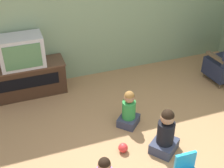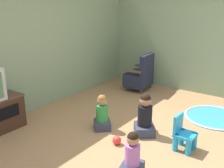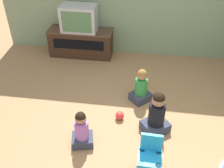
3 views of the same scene
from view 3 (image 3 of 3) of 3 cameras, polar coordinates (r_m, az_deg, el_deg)
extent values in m
plane|color=#9E754C|center=(3.68, 6.18, -12.73)|extent=(30.00, 30.00, 0.00)
cube|color=#382316|center=(5.47, -6.74, 8.93)|extent=(1.26, 0.43, 0.55)
cube|color=#503626|center=(5.35, -6.95, 11.45)|extent=(1.29, 0.44, 0.02)
cube|color=black|center=(5.25, -7.36, 8.49)|extent=(1.01, 0.01, 0.20)
cube|color=#B7B7BC|center=(5.25, -7.17, 14.05)|extent=(0.69, 0.41, 0.51)
cube|color=#47754C|center=(5.06, -7.76, 13.15)|extent=(0.56, 0.02, 0.39)
cylinder|color=#1E99DB|center=(3.38, 6.37, -15.41)|extent=(0.08, 0.08, 0.25)
cylinder|color=#1E99DB|center=(3.39, 9.96, -15.74)|extent=(0.08, 0.08, 0.25)
cube|color=#1E99DB|center=(3.24, 8.23, -15.74)|extent=(0.29, 0.28, 0.04)
cube|color=#1E99DB|center=(3.21, 8.58, -12.44)|extent=(0.26, 0.04, 0.26)
cube|color=#33384C|center=(3.82, 9.33, -9.10)|extent=(0.46, 0.45, 0.15)
cylinder|color=black|center=(3.66, 9.69, -6.49)|extent=(0.23, 0.23, 0.32)
sphere|color=#9E7051|center=(3.50, 10.10, -3.50)|extent=(0.18, 0.18, 0.18)
sphere|color=black|center=(3.48, 10.15, -3.10)|extent=(0.17, 0.17, 0.17)
cube|color=#33384C|center=(4.31, 6.17, -2.75)|extent=(0.40, 0.40, 0.13)
cylinder|color=#2D8C3F|center=(4.19, 6.35, -0.56)|extent=(0.20, 0.20, 0.28)
sphere|color=#9E7051|center=(4.06, 6.55, 1.88)|extent=(0.16, 0.16, 0.16)
sphere|color=olive|center=(4.05, 6.58, 2.20)|extent=(0.15, 0.15, 0.15)
cube|color=#33384C|center=(3.64, -6.41, -11.98)|extent=(0.33, 0.31, 0.12)
cylinder|color=#A566BF|center=(3.50, -6.62, -9.87)|extent=(0.19, 0.19, 0.26)
sphere|color=#9E7051|center=(3.36, -6.86, -7.46)|extent=(0.15, 0.15, 0.15)
sphere|color=black|center=(3.34, -6.89, -7.13)|extent=(0.14, 0.14, 0.14)
sphere|color=red|center=(3.95, 1.68, -6.89)|extent=(0.13, 0.13, 0.13)
camera|label=1|loc=(1.49, -87.52, 15.84)|focal=50.00mm
camera|label=2|loc=(3.31, -62.57, 2.85)|focal=42.00mm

